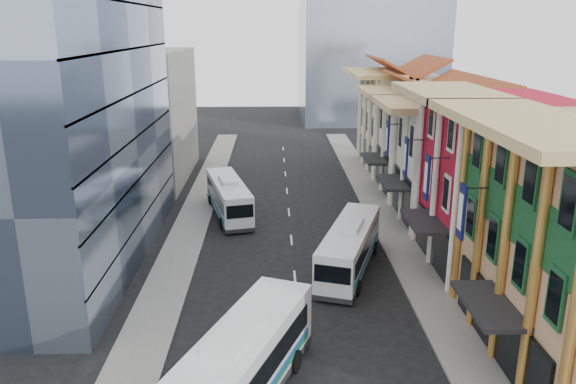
{
  "coord_description": "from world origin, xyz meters",
  "views": [
    {
      "loc": [
        -1.43,
        -20.04,
        16.47
      ],
      "look_at": [
        -0.39,
        17.74,
        5.28
      ],
      "focal_mm": 35.0,
      "sensor_mm": 36.0,
      "label": 1
    }
  ],
  "objects_px": {
    "office_tower": "(39,49)",
    "bus_right": "(350,246)",
    "bus_left_near": "(236,371)",
    "bus_left_far": "(229,196)"
  },
  "relations": [
    {
      "from": "office_tower",
      "to": "bus_right",
      "type": "distance_m",
      "value": 24.86
    },
    {
      "from": "bus_left_near",
      "to": "bus_left_far",
      "type": "relative_size",
      "value": 1.14
    },
    {
      "from": "bus_left_far",
      "to": "bus_right",
      "type": "xyz_separation_m",
      "value": [
        9.31,
        -12.27,
        0.03
      ]
    },
    {
      "from": "office_tower",
      "to": "bus_left_far",
      "type": "height_order",
      "value": "office_tower"
    },
    {
      "from": "office_tower",
      "to": "bus_left_far",
      "type": "bearing_deg",
      "value": 39.06
    },
    {
      "from": "office_tower",
      "to": "bus_right",
      "type": "height_order",
      "value": "office_tower"
    },
    {
      "from": "office_tower",
      "to": "bus_left_near",
      "type": "xyz_separation_m",
      "value": [
        13.9,
        -17.72,
        -13.0
      ]
    },
    {
      "from": "bus_left_far",
      "to": "bus_left_near",
      "type": "bearing_deg",
      "value": -99.04
    },
    {
      "from": "office_tower",
      "to": "bus_left_near",
      "type": "distance_m",
      "value": 26.01
    },
    {
      "from": "bus_left_far",
      "to": "bus_right",
      "type": "distance_m",
      "value": 15.41
    }
  ]
}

